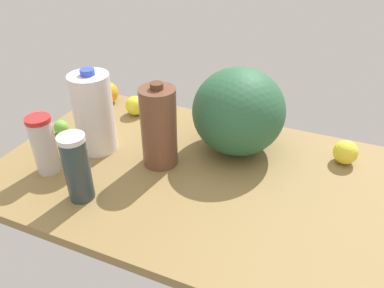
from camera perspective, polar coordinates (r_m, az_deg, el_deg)
name	(u,v)px	position (r cm, az deg, el deg)	size (l,w,h in cm)	color
countertop	(192,175)	(116.71, 0.00, -4.74)	(120.00, 76.00, 3.00)	olive
tumbler_cup	(44,145)	(119.35, -21.63, -0.10)	(7.31, 7.31, 18.60)	beige
milk_jug	(94,113)	(123.87, -14.75, 4.57)	(12.73, 12.73, 27.99)	white
watermelon	(238,111)	(120.06, 7.09, 4.94)	(29.56, 29.56, 27.96)	#2D603E
chocolate_milk_jug	(159,127)	(113.32, -5.07, 2.58)	(10.95, 10.95, 27.19)	brown
shaker_bottle	(77,168)	(104.93, -17.13, -3.49)	(7.24, 7.24, 20.03)	#2F3C3D
lemon_by_jug	(135,106)	(146.91, -8.64, 5.80)	(7.50, 7.50, 7.50)	yellow
orange_loose	(107,93)	(157.96, -12.80, 7.64)	(8.95, 8.95, 8.95)	orange
lemon_near_front	(345,152)	(127.03, 22.35, -1.16)	(7.62, 7.62, 7.62)	yellow
lime_beside_bowl	(61,127)	(141.04, -19.32, 2.42)	(5.10, 5.10, 5.10)	#68B43C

